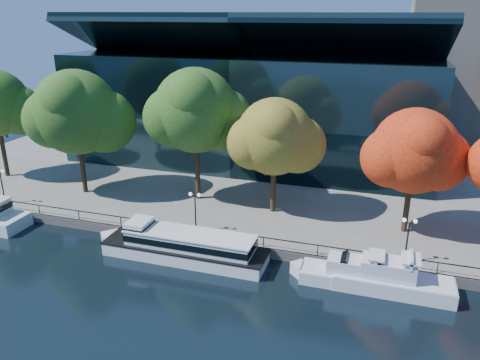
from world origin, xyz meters
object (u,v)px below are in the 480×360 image
(tree_1, at_px, (77,114))
(lamp_2, at_px, (409,230))
(tree_3, at_px, (276,138))
(tour_boat, at_px, (181,244))
(lamp_1, at_px, (195,203))
(cruiser_far, at_px, (387,278))
(tree_2, at_px, (197,112))
(lamp_0, at_px, (1,178))
(cruiser_near, at_px, (354,275))
(tree_4, at_px, (416,153))

(tree_1, bearing_deg, lamp_2, -8.96)
(tree_3, bearing_deg, tour_boat, -119.82)
(tour_boat, distance_m, lamp_1, 4.62)
(cruiser_far, height_order, tree_1, tree_1)
(tree_3, height_order, lamp_1, tree_3)
(tour_boat, bearing_deg, tree_2, 104.08)
(cruiser_far, bearing_deg, tree_2, 151.46)
(cruiser_far, relative_size, lamp_0, 2.65)
(cruiser_near, xyz_separation_m, tree_2, (-18.61, 11.58, 10.15))
(tree_3, distance_m, lamp_0, 31.00)
(cruiser_far, height_order, tree_2, tree_2)
(lamp_2, bearing_deg, tree_3, 152.53)
(tree_1, bearing_deg, tree_2, 9.22)
(tree_1, relative_size, tree_3, 1.18)
(tree_3, bearing_deg, lamp_1, -131.83)
(tree_2, xyz_separation_m, lamp_2, (22.60, -7.98, -7.14))
(tree_3, bearing_deg, lamp_0, -166.76)
(lamp_1, bearing_deg, tour_boat, -88.89)
(tree_2, relative_size, tree_3, 1.21)
(tree_2, bearing_deg, cruiser_near, -31.89)
(tree_4, bearing_deg, lamp_0, -171.92)
(tree_3, bearing_deg, cruiser_near, -48.23)
(cruiser_near, relative_size, tree_2, 0.72)
(lamp_0, bearing_deg, tree_3, 13.24)
(tour_boat, bearing_deg, tree_1, 150.32)
(cruiser_far, distance_m, tree_1, 37.44)
(tour_boat, bearing_deg, cruiser_far, 0.72)
(tree_4, xyz_separation_m, lamp_2, (-0.16, -6.15, -5.11))
(cruiser_far, distance_m, lamp_1, 18.92)
(tree_1, distance_m, tree_2, 13.98)
(tour_boat, bearing_deg, tree_3, 60.18)
(lamp_0, bearing_deg, lamp_2, 0.00)
(tree_4, bearing_deg, cruiser_near, -113.04)
(cruiser_far, height_order, lamp_1, lamp_1)
(tree_1, height_order, tree_3, tree_1)
(cruiser_far, bearing_deg, lamp_0, 175.12)
(tree_1, distance_m, lamp_0, 11.03)
(cruiser_far, bearing_deg, tree_3, 138.84)
(lamp_0, relative_size, lamp_1, 1.00)
(tree_4, relative_size, lamp_2, 3.05)
(lamp_0, xyz_separation_m, lamp_1, (23.48, 0.00, 0.00))
(tree_4, bearing_deg, tree_3, 176.45)
(tree_1, height_order, lamp_2, tree_1)
(tour_boat, xyz_separation_m, lamp_0, (-23.56, 3.80, 2.62))
(cruiser_far, xyz_separation_m, tree_2, (-21.24, 11.55, 10.01))
(cruiser_far, xyz_separation_m, lamp_1, (-18.36, 3.57, 2.87))
(tree_1, bearing_deg, cruiser_near, -16.08)
(tree_3, xyz_separation_m, tree_4, (13.62, -0.84, -0.09))
(tour_boat, relative_size, tree_3, 1.36)
(tree_4, relative_size, lamp_0, 3.05)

